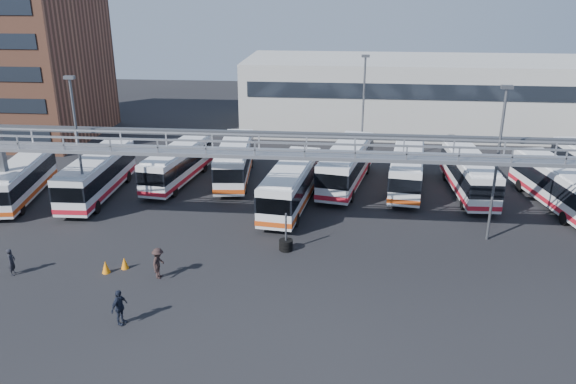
# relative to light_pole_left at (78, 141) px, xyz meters

# --- Properties ---
(ground) EXTENTS (140.00, 140.00, 0.00)m
(ground) POSITION_rel_light_pole_left_xyz_m (16.00, -8.00, -5.73)
(ground) COLOR black
(ground) RESTS_ON ground
(gantry) EXTENTS (51.40, 5.15, 7.10)m
(gantry) POSITION_rel_light_pole_left_xyz_m (16.00, -2.13, -0.22)
(gantry) COLOR #92949A
(gantry) RESTS_ON ground
(apartment_building) EXTENTS (18.00, 15.00, 16.00)m
(apartment_building) POSITION_rel_light_pole_left_xyz_m (-18.00, 22.00, 2.27)
(apartment_building) COLOR brown
(apartment_building) RESTS_ON ground
(warehouse) EXTENTS (42.00, 14.00, 8.00)m
(warehouse) POSITION_rel_light_pole_left_xyz_m (28.00, 30.00, -1.73)
(warehouse) COLOR #9E9E99
(warehouse) RESTS_ON ground
(light_pole_left) EXTENTS (0.70, 0.35, 10.21)m
(light_pole_left) POSITION_rel_light_pole_left_xyz_m (0.00, 0.00, 0.00)
(light_pole_left) COLOR #4C4F54
(light_pole_left) RESTS_ON ground
(light_pole_mid) EXTENTS (0.70, 0.35, 10.21)m
(light_pole_mid) POSITION_rel_light_pole_left_xyz_m (28.00, -1.00, 0.00)
(light_pole_mid) COLOR #4C4F54
(light_pole_mid) RESTS_ON ground
(light_pole_back) EXTENTS (0.70, 0.35, 10.21)m
(light_pole_back) POSITION_rel_light_pole_left_xyz_m (20.00, 14.00, 0.00)
(light_pole_back) COLOR #4C4F54
(light_pole_back) RESTS_ON ground
(bus_0) EXTENTS (3.99, 10.23, 3.03)m
(bus_0) POSITION_rel_light_pole_left_xyz_m (-6.57, 2.96, -4.05)
(bus_0) COLOR silver
(bus_0) RESTS_ON ground
(bus_1) EXTENTS (2.92, 11.05, 3.33)m
(bus_1) POSITION_rel_light_pole_left_xyz_m (-0.92, 4.27, -3.88)
(bus_1) COLOR silver
(bus_1) RESTS_ON ground
(bus_2) EXTENTS (3.72, 10.46, 3.11)m
(bus_2) POSITION_rel_light_pole_left_xyz_m (4.45, 8.12, -4.01)
(bus_2) COLOR silver
(bus_2) RESTS_ON ground
(bus_3) EXTENTS (3.43, 10.98, 3.28)m
(bus_3) POSITION_rel_light_pole_left_xyz_m (9.12, 9.44, -3.91)
(bus_3) COLOR silver
(bus_3) RESTS_ON ground
(bus_4) EXTENTS (3.96, 11.33, 3.37)m
(bus_4) POSITION_rel_light_pole_left_xyz_m (14.52, 3.51, -3.86)
(bus_4) COLOR silver
(bus_4) RESTS_ON ground
(bus_5) EXTENTS (4.86, 11.67, 3.46)m
(bus_5) POSITION_rel_light_pole_left_xyz_m (18.66, 8.78, -3.82)
(bus_5) COLOR silver
(bus_5) RESTS_ON ground
(bus_6) EXTENTS (3.89, 10.83, 3.22)m
(bus_6) POSITION_rel_light_pole_left_xyz_m (23.60, 8.43, -3.95)
(bus_6) COLOR silver
(bus_6) RESTS_ON ground
(bus_7) EXTENTS (2.81, 10.62, 3.20)m
(bus_7) POSITION_rel_light_pole_left_xyz_m (28.39, 7.69, -3.96)
(bus_7) COLOR silver
(bus_7) RESTS_ON ground
(bus_8) EXTENTS (4.25, 11.05, 3.28)m
(bus_8) POSITION_rel_light_pole_left_xyz_m (34.47, 5.58, -3.92)
(bus_8) COLOR silver
(bus_8) RESTS_ON ground
(pedestrian_a) EXTENTS (0.50, 0.66, 1.64)m
(pedestrian_a) POSITION_rel_light_pole_left_xyz_m (-0.63, -8.64, -4.91)
(pedestrian_a) COLOR black
(pedestrian_a) RESTS_ON ground
(pedestrian_c) EXTENTS (0.77, 1.24, 1.85)m
(pedestrian_c) POSITION_rel_light_pole_left_xyz_m (7.97, -8.17, -4.80)
(pedestrian_c) COLOR black
(pedestrian_c) RESTS_ON ground
(pedestrian_d) EXTENTS (0.79, 1.19, 1.88)m
(pedestrian_d) POSITION_rel_light_pole_left_xyz_m (7.53, -12.96, -4.79)
(pedestrian_d) COLOR #191F2E
(pedestrian_d) RESTS_ON ground
(cone_left) EXTENTS (0.55, 0.55, 0.76)m
(cone_left) POSITION_rel_light_pole_left_xyz_m (4.67, -7.92, -5.35)
(cone_left) COLOR orange
(cone_left) RESTS_ON ground
(cone_right) EXTENTS (0.54, 0.54, 0.72)m
(cone_right) POSITION_rel_light_pole_left_xyz_m (5.57, -7.30, -5.37)
(cone_right) COLOR orange
(cone_right) RESTS_ON ground
(tire_stack) EXTENTS (0.88, 0.88, 2.52)m
(tire_stack) POSITION_rel_light_pole_left_xyz_m (14.87, -3.90, -5.30)
(tire_stack) COLOR black
(tire_stack) RESTS_ON ground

